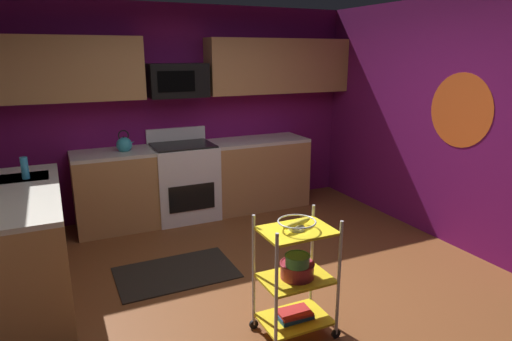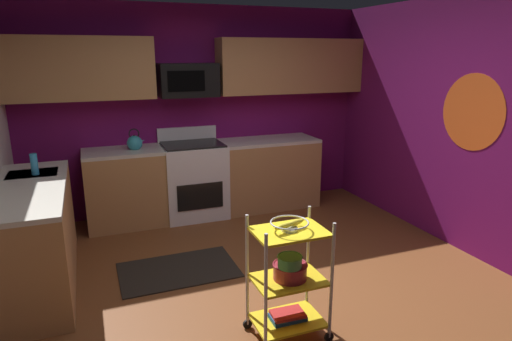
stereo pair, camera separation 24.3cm
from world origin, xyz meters
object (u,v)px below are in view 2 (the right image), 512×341
(mixing_bowl_small, at_px, (290,261))
(mixing_bowl_large, at_px, (290,271))
(fruit_bowl, at_px, (290,224))
(book_stack, at_px, (288,316))
(microwave, at_px, (188,80))
(rolling_cart, at_px, (288,280))
(dish_soap_bottle, at_px, (34,164))
(kettle, at_px, (135,143))
(oven_range, at_px, (194,179))

(mixing_bowl_small, bearing_deg, mixing_bowl_large, 60.04)
(fruit_bowl, relative_size, book_stack, 1.06)
(microwave, relative_size, mixing_bowl_small, 3.85)
(mixing_bowl_large, bearing_deg, fruit_bowl, 180.00)
(rolling_cart, height_order, fruit_bowl, rolling_cart)
(rolling_cart, distance_m, book_stack, 0.29)
(rolling_cart, distance_m, dish_soap_bottle, 2.61)
(rolling_cart, xyz_separation_m, mixing_bowl_small, (-0.01, -0.04, 0.17))
(mixing_bowl_small, bearing_deg, kettle, 104.90)
(rolling_cart, relative_size, book_stack, 3.57)
(oven_range, height_order, book_stack, oven_range)
(mixing_bowl_large, bearing_deg, microwave, 91.28)
(microwave, relative_size, book_stack, 2.73)
(rolling_cart, xyz_separation_m, dish_soap_bottle, (-1.73, 1.87, 0.57))
(fruit_bowl, distance_m, book_stack, 0.72)
(rolling_cart, bearing_deg, microwave, 91.04)
(fruit_bowl, bearing_deg, kettle, 105.33)
(rolling_cart, height_order, kettle, kettle)
(mixing_bowl_small, height_order, kettle, kettle)
(oven_range, height_order, microwave, microwave)
(mixing_bowl_large, xyz_separation_m, dish_soap_bottle, (-1.74, 1.87, 0.50))
(mixing_bowl_small, relative_size, dish_soap_bottle, 0.91)
(mixing_bowl_small, bearing_deg, book_stack, 74.41)
(kettle, bearing_deg, dish_soap_bottle, -140.56)
(microwave, height_order, mixing_bowl_small, microwave)
(dish_soap_bottle, bearing_deg, fruit_bowl, -47.23)
(oven_range, distance_m, mixing_bowl_small, 2.74)
(mixing_bowl_large, distance_m, mixing_bowl_small, 0.11)
(oven_range, relative_size, kettle, 4.17)
(oven_range, bearing_deg, rolling_cart, -88.93)
(microwave, relative_size, kettle, 2.65)
(oven_range, xyz_separation_m, mixing_bowl_small, (0.04, -2.73, 0.14))
(rolling_cart, bearing_deg, mixing_bowl_small, -105.59)
(fruit_bowl, bearing_deg, mixing_bowl_large, 0.00)
(rolling_cart, height_order, mixing_bowl_large, rolling_cart)
(mixing_bowl_small, bearing_deg, microwave, 90.80)
(mixing_bowl_large, bearing_deg, book_stack, 180.00)
(oven_range, relative_size, mixing_bowl_large, 4.37)
(microwave, xyz_separation_m, rolling_cart, (0.05, -2.80, -1.25))
(book_stack, bearing_deg, rolling_cart, 180.00)
(rolling_cart, distance_m, kettle, 2.84)
(mixing_bowl_large, height_order, book_stack, mixing_bowl_large)
(microwave, distance_m, mixing_bowl_small, 3.04)
(fruit_bowl, distance_m, dish_soap_bottle, 2.56)
(kettle, bearing_deg, book_stack, -74.67)
(mixing_bowl_large, bearing_deg, mixing_bowl_small, -119.96)
(rolling_cart, bearing_deg, fruit_bowl, 0.00)
(mixing_bowl_small, height_order, dish_soap_bottle, dish_soap_bottle)
(oven_range, height_order, mixing_bowl_small, oven_range)
(kettle, relative_size, dish_soap_bottle, 1.32)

